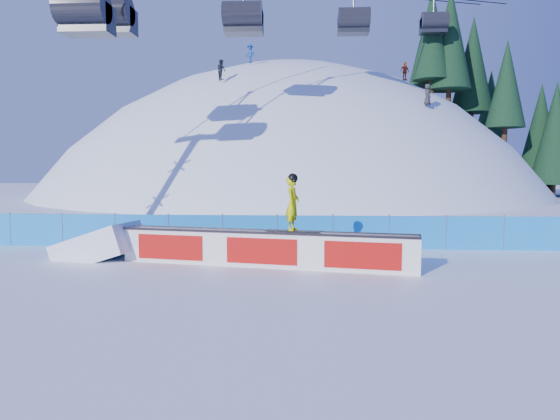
{
  "coord_description": "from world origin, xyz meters",
  "views": [
    {
      "loc": [
        2.15,
        -13.37,
        2.9
      ],
      "look_at": [
        1.19,
        2.91,
        1.53
      ],
      "focal_mm": 32.0,
      "sensor_mm": 36.0,
      "label": 1
    }
  ],
  "objects": [
    {
      "name": "ground",
      "position": [
        0.0,
        0.0,
        0.0
      ],
      "size": [
        160.0,
        160.0,
        0.0
      ],
      "primitive_type": "plane",
      "color": "white",
      "rests_on": "ground"
    },
    {
      "name": "rail_box",
      "position": [
        0.83,
        1.13,
        0.53
      ],
      "size": [
        8.87,
        2.33,
        1.07
      ],
      "rotation": [
        0.0,
        0.0,
        -0.19
      ],
      "color": "white",
      "rests_on": "ground"
    },
    {
      "name": "snow_hill",
      "position": [
        0.0,
        42.0,
        -18.0
      ],
      "size": [
        64.0,
        64.0,
        64.0
      ],
      "color": "silver",
      "rests_on": "ground"
    },
    {
      "name": "distant_skiers",
      "position": [
        2.19,
        30.07,
        11.3
      ],
      "size": [
        17.14,
        6.76,
        6.25
      ],
      "color": "black",
      "rests_on": "ground"
    },
    {
      "name": "treeline",
      "position": [
        23.69,
        41.06,
        9.45
      ],
      "size": [
        21.64,
        12.43,
        21.26
      ],
      "color": "#342114",
      "rests_on": "ground"
    },
    {
      "name": "snowboarder",
      "position": [
        1.67,
        0.96,
        1.9
      ],
      "size": [
        1.64,
        0.64,
        1.68
      ],
      "rotation": [
        0.0,
        0.0,
        1.33
      ],
      "color": "black",
      "rests_on": "rail_box"
    },
    {
      "name": "safety_fence",
      "position": [
        0.0,
        4.5,
        0.6
      ],
      "size": [
        22.05,
        0.05,
        1.3
      ],
      "color": "#117EE1",
      "rests_on": "ground"
    },
    {
      "name": "snow_ramp",
      "position": [
        -4.64,
        2.2,
        0.0
      ],
      "size": [
        2.91,
        2.13,
        1.65
      ],
      "primitive_type": null,
      "rotation": [
        0.0,
        -0.31,
        -0.19
      ],
      "color": "white",
      "rests_on": "ground"
    }
  ]
}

